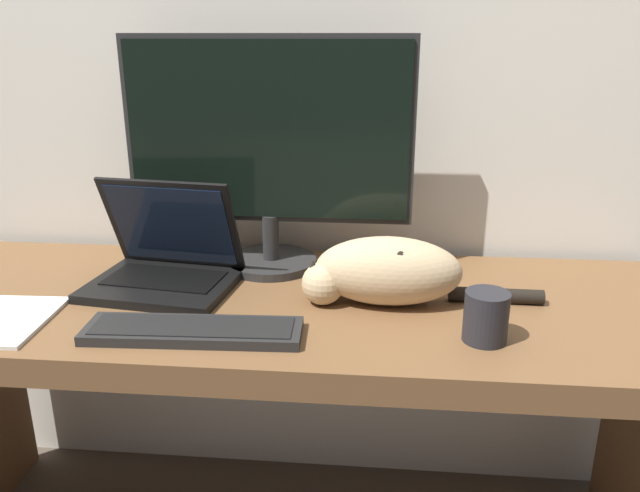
# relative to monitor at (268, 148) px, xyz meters

# --- Properties ---
(wall_back) EXTENTS (6.40, 0.06, 2.60)m
(wall_back) POSITION_rel_monitor_xyz_m (0.06, 0.18, 0.30)
(wall_back) COLOR silver
(wall_back) RESTS_ON ground_plane
(desk) EXTENTS (1.76, 0.62, 0.70)m
(desk) POSITION_rel_monitor_xyz_m (0.06, -0.19, -0.43)
(desk) COLOR brown
(desk) RESTS_ON ground_plane
(monitor) EXTENTS (0.68, 0.22, 0.55)m
(monitor) POSITION_rel_monitor_xyz_m (0.00, 0.00, 0.00)
(monitor) COLOR #282828
(monitor) RESTS_ON desk
(laptop) EXTENTS (0.34, 0.28, 0.24)m
(laptop) POSITION_rel_monitor_xyz_m (-0.22, -0.15, -0.25)
(laptop) COLOR black
(laptop) RESTS_ON desk
(external_keyboard) EXTENTS (0.42, 0.13, 0.02)m
(external_keyboard) POSITION_rel_monitor_xyz_m (-0.09, -0.39, -0.28)
(external_keyboard) COLOR black
(external_keyboard) RESTS_ON desk
(cat) EXTENTS (0.51, 0.15, 0.15)m
(cat) POSITION_rel_monitor_xyz_m (0.28, -0.20, -0.22)
(cat) COLOR #D1B284
(cat) RESTS_ON desk
(coffee_mug) EXTENTS (0.08, 0.08, 0.10)m
(coffee_mug) POSITION_rel_monitor_xyz_m (0.47, -0.36, -0.25)
(coffee_mug) COLOR #232328
(coffee_mug) RESTS_ON desk
(paper_notepad) EXTENTS (0.20, 0.24, 0.01)m
(paper_notepad) POSITION_rel_monitor_xyz_m (-0.49, -0.37, -0.29)
(paper_notepad) COLOR white
(paper_notepad) RESTS_ON desk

